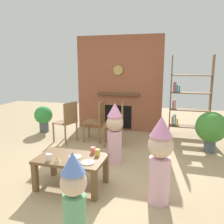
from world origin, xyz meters
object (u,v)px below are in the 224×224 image
Objects in this scene: coffee_table at (71,162)px; child_with_cone_hat at (74,196)px; bookshelf at (186,100)px; dining_chair_left at (68,120)px; paper_cup_near_right at (49,157)px; paper_cup_near_left at (98,152)px; potted_plant_short at (43,116)px; potted_plant_tall at (211,128)px; paper_plate_front at (75,157)px; birthday_cake_slice at (57,159)px; child_in_pink at (160,158)px; paper_cup_center at (93,150)px; child_by_the_chairs at (115,131)px; dining_chair_middle at (98,119)px; paper_plate_rear at (88,163)px; dining_chair_right at (118,122)px.

child_with_cone_hat is at bearing -62.97° from coffee_table.
dining_chair_left is at bearing -155.23° from bookshelf.
paper_cup_near_right is 2.02m from dining_chair_left.
paper_cup_near_left is 3.07m from potted_plant_short.
potted_plant_tall is (2.94, 0.23, -0.03)m from dining_chair_left.
paper_plate_front is at bearing 35.01° from paper_cup_near_right.
birthday_cake_slice is 0.09× the size of child_in_pink.
potted_plant_tall is at bearing -5.11° from potted_plant_short.
child_by_the_chairs is (0.12, 0.75, 0.08)m from paper_cup_center.
coffee_table is 1.07m from child_by_the_chairs.
potted_plant_short is at bearing 174.89° from potted_plant_tall.
child_by_the_chairs is (-0.85, 1.04, -0.03)m from child_in_pink.
paper_cup_near_left is 0.09× the size of child_by_the_chairs.
potted_plant_tall is at bearing 43.75° from paper_cup_center.
dining_chair_middle reaches higher than potted_plant_short.
paper_plate_rear is 0.17× the size of child_by_the_chairs.
dining_chair_right is at bearing -21.29° from child_with_cone_hat.
coffee_table is 1.07m from child_with_cone_hat.
paper_plate_front is (-0.18, -0.22, -0.04)m from paper_cup_center.
dining_chair_left reaches higher than paper_cup_near_left.
bookshelf is 22.01× the size of paper_cup_center.
child_with_cone_hat is (0.15, -1.10, 0.00)m from paper_cup_near_left.
dining_chair_middle is at bearing 179.01° from potted_plant_tall.
paper_plate_front is at bearing 50.60° from birthday_cake_slice.
dining_chair_middle is 1.36× the size of potted_plant_short.
potted_plant_tall is at bearing -158.01° from dining_chair_left.
child_with_cone_hat is at bearing -118.24° from potted_plant_tall.
paper_plate_rear is 0.19× the size of child_with_cone_hat.
coffee_table is 5.47× the size of paper_plate_front.
paper_plate_rear is at bearing 7.51° from paper_cup_near_right.
paper_plate_front reaches higher than coffee_table.
dining_chair_left reaches higher than paper_plate_front.
coffee_table is 0.89× the size of child_by_the_chairs.
paper_cup_near_right is at bearing -172.49° from paper_plate_rear.
child_in_pink is at bearing 3.77° from paper_plate_rear.
child_by_the_chairs is at bearing -23.46° from child_with_cone_hat.
bookshelf is at bearing 59.30° from paper_cup_near_right.
dining_chair_middle reaches higher than coffee_table.
dining_chair_left is at bearing 109.21° from paper_cup_near_right.
child_with_cone_hat is (0.43, -0.96, 0.04)m from paper_plate_front.
bookshelf is 2.27m from child_by_the_chairs.
coffee_table is 2.96m from potted_plant_short.
paper_cup_near_right is 0.12m from birthday_cake_slice.
birthday_cake_slice is 3.03m from potted_plant_tall.
child_by_the_chairs is at bearing 68.07° from birthday_cake_slice.
child_in_pink is 2.55m from dining_chair_middle.
bookshelf is 1.80× the size of child_by_the_chairs.
child_by_the_chairs reaches higher than dining_chair_middle.
child_in_pink is (0.92, 0.06, 0.14)m from paper_plate_rear.
birthday_cake_slice reaches higher than paper_plate_front.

